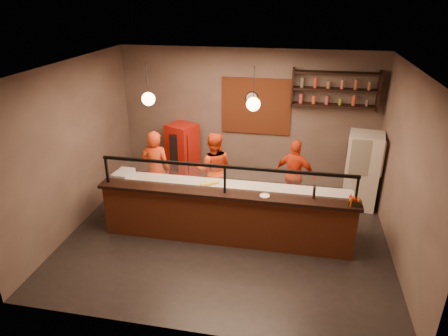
% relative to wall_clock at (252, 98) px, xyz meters
% --- Properties ---
extents(floor, '(6.00, 6.00, 0.00)m').
position_rel_wall_clock_xyz_m(floor, '(-0.10, -2.46, -2.10)').
color(floor, black).
rests_on(floor, ground).
extents(ceiling, '(6.00, 6.00, 0.00)m').
position_rel_wall_clock_xyz_m(ceiling, '(-0.10, -2.46, 1.10)').
color(ceiling, '#322D27').
rests_on(ceiling, wall_back).
extents(wall_back, '(6.00, 0.00, 6.00)m').
position_rel_wall_clock_xyz_m(wall_back, '(-0.10, 0.04, -0.50)').
color(wall_back, '#7B665A').
rests_on(wall_back, floor).
extents(wall_left, '(0.00, 5.00, 5.00)m').
position_rel_wall_clock_xyz_m(wall_left, '(-3.10, -2.46, -0.50)').
color(wall_left, '#7B665A').
rests_on(wall_left, floor).
extents(wall_right, '(0.00, 5.00, 5.00)m').
position_rel_wall_clock_xyz_m(wall_right, '(2.90, -2.46, -0.50)').
color(wall_right, '#7B665A').
rests_on(wall_right, floor).
extents(wall_front, '(6.00, 0.00, 6.00)m').
position_rel_wall_clock_xyz_m(wall_front, '(-0.10, -4.96, -0.50)').
color(wall_front, '#7B665A').
rests_on(wall_front, floor).
extents(brick_patch, '(1.60, 0.04, 1.30)m').
position_rel_wall_clock_xyz_m(brick_patch, '(0.10, 0.01, -0.20)').
color(brick_patch, '#954220').
rests_on(brick_patch, wall_back).
extents(service_counter, '(4.60, 0.25, 1.00)m').
position_rel_wall_clock_xyz_m(service_counter, '(-0.10, -2.76, -1.60)').
color(service_counter, '#954220').
rests_on(service_counter, floor).
extents(counter_ledge, '(4.70, 0.37, 0.06)m').
position_rel_wall_clock_xyz_m(counter_ledge, '(-0.10, -2.76, -1.07)').
color(counter_ledge, black).
rests_on(counter_ledge, service_counter).
extents(worktop_cabinet, '(4.60, 0.75, 0.85)m').
position_rel_wall_clock_xyz_m(worktop_cabinet, '(-0.10, -2.26, -1.68)').
color(worktop_cabinet, gray).
rests_on(worktop_cabinet, floor).
extents(worktop, '(4.60, 0.75, 0.05)m').
position_rel_wall_clock_xyz_m(worktop, '(-0.10, -2.26, -1.23)').
color(worktop, white).
rests_on(worktop, worktop_cabinet).
extents(sneeze_guard, '(4.50, 0.05, 0.52)m').
position_rel_wall_clock_xyz_m(sneeze_guard, '(-0.10, -2.76, -0.73)').
color(sneeze_guard, white).
rests_on(sneeze_guard, counter_ledge).
extents(wall_shelving, '(1.84, 0.28, 0.85)m').
position_rel_wall_clock_xyz_m(wall_shelving, '(1.80, -0.14, 0.30)').
color(wall_shelving, black).
rests_on(wall_shelving, wall_back).
extents(wall_clock, '(0.30, 0.04, 0.30)m').
position_rel_wall_clock_xyz_m(wall_clock, '(0.00, 0.00, 0.00)').
color(wall_clock, black).
rests_on(wall_clock, wall_back).
extents(pendant_left, '(0.24, 0.24, 0.77)m').
position_rel_wall_clock_xyz_m(pendant_left, '(-1.60, -2.26, 0.45)').
color(pendant_left, black).
rests_on(pendant_left, ceiling).
extents(pendant_right, '(0.24, 0.24, 0.77)m').
position_rel_wall_clock_xyz_m(pendant_right, '(0.30, -2.26, 0.45)').
color(pendant_right, black).
rests_on(pendant_right, ceiling).
extents(cook_left, '(0.63, 0.42, 1.71)m').
position_rel_wall_clock_xyz_m(cook_left, '(-1.82, -1.58, -1.25)').
color(cook_left, red).
rests_on(cook_left, floor).
extents(cook_mid, '(0.91, 0.77, 1.66)m').
position_rel_wall_clock_xyz_m(cook_mid, '(-0.62, -1.33, -1.27)').
color(cook_mid, red).
rests_on(cook_mid, floor).
extents(cook_right, '(0.96, 0.60, 1.52)m').
position_rel_wall_clock_xyz_m(cook_right, '(1.09, -1.10, -1.34)').
color(cook_right, red).
rests_on(cook_right, floor).
extents(fridge, '(0.78, 0.74, 1.65)m').
position_rel_wall_clock_xyz_m(fridge, '(2.50, -0.77, -1.27)').
color(fridge, beige).
rests_on(fridge, floor).
extents(red_cooler, '(0.81, 0.79, 1.46)m').
position_rel_wall_clock_xyz_m(red_cooler, '(-1.61, -0.31, -1.37)').
color(red_cooler, red).
rests_on(red_cooler, floor).
extents(pizza_dough, '(0.57, 0.57, 0.01)m').
position_rel_wall_clock_xyz_m(pizza_dough, '(0.05, -2.38, -1.19)').
color(pizza_dough, beige).
rests_on(pizza_dough, worktop).
extents(prep_tub_a, '(0.27, 0.21, 0.13)m').
position_rel_wall_clock_xyz_m(prep_tub_a, '(-2.25, -2.16, -1.13)').
color(prep_tub_a, silver).
rests_on(prep_tub_a, worktop).
extents(prep_tub_b, '(0.31, 0.25, 0.15)m').
position_rel_wall_clock_xyz_m(prep_tub_b, '(-2.25, -2.13, -1.13)').
color(prep_tub_b, silver).
rests_on(prep_tub_b, worktop).
extents(prep_tub_c, '(0.35, 0.29, 0.16)m').
position_rel_wall_clock_xyz_m(prep_tub_c, '(-2.25, -2.36, -1.12)').
color(prep_tub_c, silver).
rests_on(prep_tub_c, worktop).
extents(rolling_pin, '(0.35, 0.26, 0.07)m').
position_rel_wall_clock_xyz_m(rolling_pin, '(-0.51, -2.20, -1.17)').
color(rolling_pin, yellow).
rests_on(rolling_pin, worktop).
extents(condiment_caddy, '(0.20, 0.16, 0.10)m').
position_rel_wall_clock_xyz_m(condiment_caddy, '(2.10, -2.80, -0.99)').
color(condiment_caddy, black).
rests_on(condiment_caddy, counter_ledge).
extents(pepper_mill, '(0.05, 0.05, 0.22)m').
position_rel_wall_clock_xyz_m(pepper_mill, '(1.44, -2.69, -0.93)').
color(pepper_mill, black).
rests_on(pepper_mill, counter_ledge).
extents(small_plate, '(0.20, 0.20, 0.01)m').
position_rel_wall_clock_xyz_m(small_plate, '(0.61, -2.76, -1.03)').
color(small_plate, white).
rests_on(small_plate, counter_ledge).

